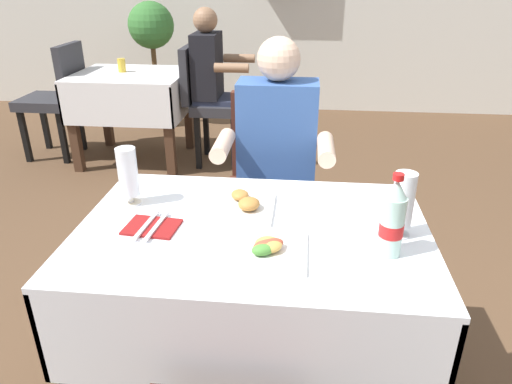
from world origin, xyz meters
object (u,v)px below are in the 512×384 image
(cola_bottle_primary, at_px, (393,220))
(background_patron, at_px, (215,79))
(background_table_tumbler, at_px, (122,65))
(chair_far_diner_seat, at_px, (270,183))
(seated_diner_far, at_px, (276,162))
(background_chair_right, at_px, (210,98))
(main_dining_table, at_px, (253,271))
(beer_glass_middle, at_px, (128,176))
(background_dining_table, at_px, (132,96))
(plate_far_diner, at_px, (241,205))
(beer_glass_left, at_px, (403,203))
(background_chair_left, at_px, (57,94))
(napkin_cutlery_set, at_px, (152,227))
(potted_plant_corner, at_px, (153,46))
(plate_near_camera, at_px, (268,249))

(cola_bottle_primary, bearing_deg, background_patron, 111.31)
(cola_bottle_primary, height_order, background_table_tumbler, cola_bottle_primary)
(chair_far_diner_seat, relative_size, cola_bottle_primary, 3.75)
(seated_diner_far, bearing_deg, background_chair_right, 110.57)
(chair_far_diner_seat, height_order, seated_diner_far, seated_diner_far)
(main_dining_table, bearing_deg, background_table_tumbler, 118.79)
(beer_glass_middle, distance_m, background_dining_table, 2.47)
(plate_far_diner, xyz_separation_m, background_chair_right, (-0.57, 2.31, -0.21))
(chair_far_diner_seat, bearing_deg, beer_glass_middle, -124.60)
(chair_far_diner_seat, height_order, beer_glass_left, chair_far_diner_seat)
(cola_bottle_primary, bearing_deg, background_table_tumbler, 124.44)
(background_chair_left, bearing_deg, napkin_cutlery_set, -56.83)
(background_chair_left, relative_size, potted_plant_corner, 0.78)
(background_chair_left, bearing_deg, beer_glass_middle, -57.16)
(chair_far_diner_seat, distance_m, background_dining_table, 2.09)
(beer_glass_middle, relative_size, background_patron, 0.17)
(background_patron, bearing_deg, plate_near_camera, -76.14)
(cola_bottle_primary, xyz_separation_m, background_chair_left, (-2.36, 2.55, -0.30))
(main_dining_table, bearing_deg, beer_glass_left, -0.62)
(background_patron, distance_m, background_table_tumbler, 0.79)
(background_table_tumbler, bearing_deg, background_chair_left, -176.04)
(background_chair_left, xyz_separation_m, background_chair_right, (1.32, 0.00, 0.00))
(background_patron, bearing_deg, plate_far_diner, -77.25)
(napkin_cutlery_set, bearing_deg, background_dining_table, 111.17)
(beer_glass_left, bearing_deg, napkin_cutlery_set, -177.41)
(plate_near_camera, height_order, background_table_tumbler, background_table_tumbler)
(chair_far_diner_seat, bearing_deg, plate_far_diner, -94.78)
(beer_glass_left, distance_m, background_chair_right, 2.69)
(main_dining_table, distance_m, beer_glass_middle, 0.55)
(plate_near_camera, bearing_deg, plate_far_diner, 112.57)
(seated_diner_far, bearing_deg, plate_near_camera, -88.06)
(background_table_tumbler, bearing_deg, plate_far_diner, -60.95)
(main_dining_table, height_order, seated_diner_far, seated_diner_far)
(background_patron, bearing_deg, beer_glass_left, -66.83)
(plate_far_diner, distance_m, beer_glass_left, 0.55)
(background_chair_right, relative_size, background_patron, 0.77)
(background_dining_table, height_order, background_chair_left, background_chair_left)
(background_table_tumbler, bearing_deg, seated_diner_far, -52.24)
(background_dining_table, height_order, potted_plant_corner, potted_plant_corner)
(plate_far_diner, height_order, background_patron, background_patron)
(seated_diner_far, distance_m, background_table_tumbler, 2.28)
(plate_far_diner, relative_size, napkin_cutlery_set, 1.27)
(beer_glass_left, height_order, background_dining_table, beer_glass_left)
(seated_diner_far, bearing_deg, background_chair_left, 138.38)
(chair_far_diner_seat, distance_m, seated_diner_far, 0.19)
(chair_far_diner_seat, bearing_deg, seated_diner_far, -73.03)
(beer_glass_left, xyz_separation_m, background_chair_right, (-1.09, 2.44, -0.31))
(chair_far_diner_seat, bearing_deg, cola_bottle_primary, -65.17)
(chair_far_diner_seat, bearing_deg, potted_plant_corner, 117.70)
(plate_near_camera, bearing_deg, main_dining_table, 111.69)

